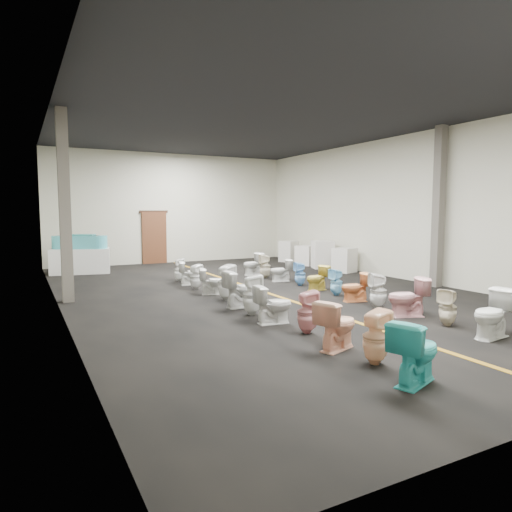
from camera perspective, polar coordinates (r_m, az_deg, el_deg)
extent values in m
plane|color=black|center=(12.17, 1.03, -4.52)|extent=(16.00, 16.00, 0.00)
plane|color=black|center=(12.20, 1.07, 16.76)|extent=(16.00, 16.00, 0.00)
plane|color=beige|center=(19.38, -10.42, 5.86)|extent=(10.00, 0.00, 10.00)
plane|color=beige|center=(10.54, -23.70, 5.73)|extent=(0.00, 16.00, 16.00)
plane|color=beige|center=(15.03, 18.12, 5.76)|extent=(0.00, 16.00, 16.00)
cube|color=#8C6114|center=(12.17, 1.03, -4.50)|extent=(0.12, 15.60, 0.01)
cube|color=#562D19|center=(19.13, -12.59, 2.23)|extent=(1.00, 0.10, 2.10)
cube|color=#331C11|center=(19.11, -12.67, 5.43)|extent=(1.15, 0.08, 0.10)
cube|color=#59544C|center=(11.55, -22.80, 5.72)|extent=(0.25, 0.25, 4.50)
cube|color=#59544C|center=(13.83, 21.86, 5.67)|extent=(0.25, 0.25, 4.50)
cube|color=white|center=(16.88, -21.10, -0.57)|extent=(2.07, 1.29, 0.86)
cube|color=#41ADBC|center=(16.83, -21.17, 1.53)|extent=(1.36, 1.09, 0.50)
cylinder|color=#41ADBC|center=(17.02, -23.10, 1.50)|extent=(0.66, 0.66, 0.50)
cylinder|color=#41ADBC|center=(16.66, -19.20, 1.56)|extent=(0.66, 0.66, 0.50)
cube|color=teal|center=(16.82, -21.20, 2.21)|extent=(1.10, 0.83, 0.20)
cube|color=silver|center=(16.33, 10.99, -0.51)|extent=(0.83, 0.83, 0.85)
cube|color=silver|center=(17.34, 8.34, 0.18)|extent=(0.97, 0.97, 1.02)
cube|color=silver|center=(18.24, 6.33, 0.09)|extent=(0.90, 0.90, 0.78)
cube|color=silver|center=(19.38, 4.08, 0.59)|extent=(0.81, 0.81, 0.88)
imported|color=teal|center=(6.11, 19.29, -11.18)|extent=(0.91, 0.71, 0.82)
imported|color=#F7C399|center=(6.69, 14.70, -9.79)|extent=(0.39, 0.39, 0.78)
imported|color=#F8B595|center=(7.26, 10.08, -8.43)|extent=(0.88, 0.68, 0.79)
imported|color=#CF8A8C|center=(8.10, 6.39, -6.97)|extent=(0.42, 0.41, 0.76)
imported|color=silver|center=(8.76, 2.20, -6.06)|extent=(0.76, 0.48, 0.74)
imported|color=silver|center=(9.43, -0.50, -4.87)|extent=(0.46, 0.46, 0.85)
imported|color=silver|center=(10.21, -1.78, -4.14)|extent=(0.83, 0.49, 0.83)
imported|color=silver|center=(11.04, -3.79, -3.31)|extent=(0.52, 0.51, 0.86)
imported|color=white|center=(11.82, -5.44, -3.18)|extent=(0.75, 0.55, 0.68)
imported|color=silver|center=(12.62, -7.57, -2.60)|extent=(0.42, 0.41, 0.69)
imported|color=white|center=(13.42, -8.16, -2.14)|extent=(0.74, 0.53, 0.68)
imported|color=white|center=(14.18, -9.57, -1.71)|extent=(0.39, 0.39, 0.70)
imported|color=white|center=(8.72, 27.51, -6.45)|extent=(0.86, 0.55, 0.83)
imported|color=beige|center=(9.28, 22.85, -5.93)|extent=(0.41, 0.41, 0.71)
imported|color=pink|center=(9.80, 18.42, -4.90)|extent=(0.90, 0.71, 0.81)
imported|color=silver|center=(10.39, 15.03, -4.23)|extent=(0.47, 0.47, 0.80)
imported|color=#E7884B|center=(11.09, 12.30, -3.84)|extent=(0.75, 0.55, 0.69)
imported|color=#85CEF2|center=(11.78, 10.02, -3.24)|extent=(0.34, 0.33, 0.69)
imported|color=gold|center=(12.46, 7.67, -2.76)|extent=(0.70, 0.46, 0.67)
imported|color=#75B6EE|center=(13.20, 5.53, -2.24)|extent=(0.37, 0.37, 0.68)
imported|color=silver|center=(13.96, 3.13, -1.81)|extent=(0.73, 0.52, 0.67)
imported|color=beige|center=(14.57, 1.15, -1.28)|extent=(0.44, 0.43, 0.78)
imported|color=white|center=(15.34, -0.39, -1.02)|extent=(0.79, 0.55, 0.73)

